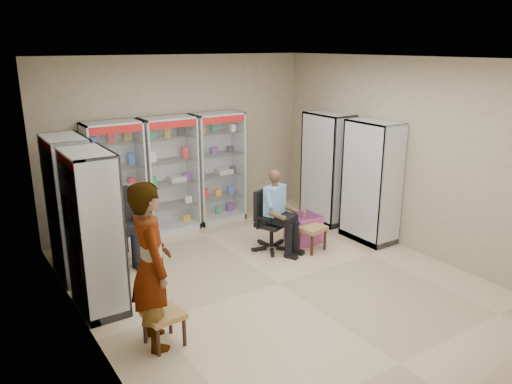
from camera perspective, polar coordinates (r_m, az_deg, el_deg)
floor at (r=7.01m, az=2.50°, el=-10.39°), size 6.00×6.00×0.00m
room_shell at (r=6.36m, az=2.72°, el=5.63°), size 5.02×6.02×3.01m
cabinet_back_left at (r=8.42m, az=-15.73°, el=0.99°), size 0.90×0.50×2.00m
cabinet_back_mid at (r=8.73m, az=-9.81°, el=1.93°), size 0.90×0.50×2.00m
cabinet_back_right at (r=9.14m, az=-4.36°, el=2.78°), size 0.90×0.50×2.00m
cabinet_right_far at (r=9.15m, az=8.11°, el=2.69°), size 0.90×0.50×2.00m
cabinet_right_near at (r=8.39m, az=13.04°, el=1.13°), size 0.90×0.50×2.00m
cabinet_left_far at (r=7.33m, az=-20.38°, el=-1.75°), size 0.90×0.50×2.00m
cabinet_left_near at (r=6.32m, az=-18.03°, el=-4.42°), size 0.90×0.50×2.00m
wooden_chair at (r=7.84m, az=-15.51°, el=-4.21°), size 0.42×0.42×0.94m
seated_customer at (r=7.73m, az=-15.51°, el=-2.94°), size 0.44×0.60×1.34m
office_chair at (r=7.90m, az=1.80°, el=-3.29°), size 0.70×0.70×0.98m
seated_shopkeeper at (r=7.82m, az=2.02°, el=-2.48°), size 0.60×0.68×1.25m
pink_trunk at (r=8.33m, az=5.44°, el=-4.18°), size 0.48×0.47×0.46m
tea_glass at (r=8.20m, az=5.53°, el=-2.45°), size 0.07×0.07×0.10m
woven_stool_a at (r=8.03m, az=6.28°, el=-5.24°), size 0.47×0.47×0.40m
woven_stool_b at (r=5.73m, az=-10.43°, el=-15.05°), size 0.42×0.42×0.39m
standing_man at (r=5.44m, az=-11.88°, el=-8.24°), size 0.54×0.74×1.85m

